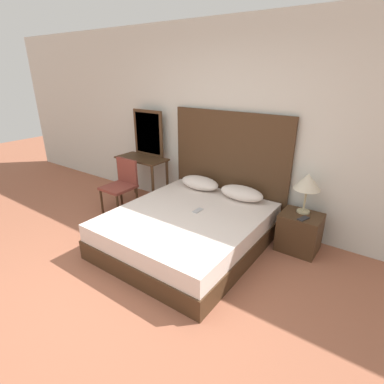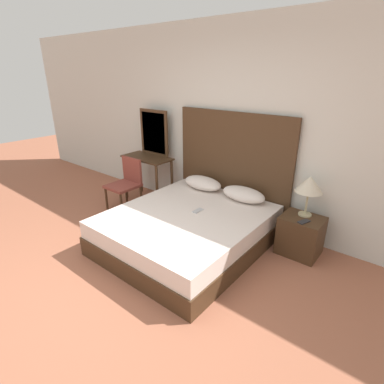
{
  "view_description": "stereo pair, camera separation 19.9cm",
  "coord_description": "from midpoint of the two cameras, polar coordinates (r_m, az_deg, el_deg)",
  "views": [
    {
      "loc": [
        1.96,
        -1.34,
        2.06
      ],
      "look_at": [
        0.01,
        1.39,
        0.7
      ],
      "focal_mm": 28.0,
      "sensor_mm": 36.0,
      "label": 1
    },
    {
      "loc": [
        2.12,
        -1.22,
        2.06
      ],
      "look_at": [
        0.01,
        1.39,
        0.7
      ],
      "focal_mm": 28.0,
      "sensor_mm": 36.0,
      "label": 2
    }
  ],
  "objects": [
    {
      "name": "ground_plane",
      "position": [
        3.17,
        -17.86,
        -19.72
      ],
      "size": [
        16.0,
        16.0,
        0.0
      ],
      "primitive_type": "plane",
      "color": "#9E5B42"
    },
    {
      "name": "wall_back",
      "position": [
        4.23,
        6.34,
        12.36
      ],
      "size": [
        10.0,
        0.06,
        2.7
      ],
      "color": "silver",
      "rests_on": "ground_plane"
    },
    {
      "name": "bed",
      "position": [
        3.76,
        -2.4,
        -7.2
      ],
      "size": [
        1.7,
        1.94,
        0.45
      ],
      "color": "#422B19",
      "rests_on": "ground_plane"
    },
    {
      "name": "headboard",
      "position": [
        4.29,
        5.65,
        4.69
      ],
      "size": [
        1.78,
        0.05,
        1.56
      ],
      "color": "#422B19",
      "rests_on": "ground_plane"
    },
    {
      "name": "pillow_left",
      "position": [
        4.36,
        0.17,
        1.74
      ],
      "size": [
        0.61,
        0.31,
        0.19
      ],
      "color": "silver",
      "rests_on": "bed"
    },
    {
      "name": "pillow_right",
      "position": [
        4.03,
        8.01,
        -0.23
      ],
      "size": [
        0.61,
        0.31,
        0.19
      ],
      "color": "silver",
      "rests_on": "bed"
    },
    {
      "name": "phone_on_bed",
      "position": [
        3.71,
        -0.41,
        -3.56
      ],
      "size": [
        0.07,
        0.15,
        0.01
      ],
      "color": "#B7B7BC",
      "rests_on": "bed"
    },
    {
      "name": "nightstand",
      "position": [
        3.86,
        18.36,
        -7.3
      ],
      "size": [
        0.47,
        0.4,
        0.47
      ],
      "color": "#422B19",
      "rests_on": "ground_plane"
    },
    {
      "name": "table_lamp",
      "position": [
        3.68,
        19.74,
        1.72
      ],
      "size": [
        0.31,
        0.31,
        0.49
      ],
      "color": "tan",
      "rests_on": "nightstand"
    },
    {
      "name": "phone_on_nightstand",
      "position": [
        3.65,
        18.98,
        -4.81
      ],
      "size": [
        0.12,
        0.16,
        0.01
      ],
      "color": "#232328",
      "rests_on": "nightstand"
    },
    {
      "name": "vanity_desk",
      "position": [
        4.98,
        -10.62,
        4.68
      ],
      "size": [
        0.84,
        0.42,
        0.75
      ],
      "color": "#422B19",
      "rests_on": "ground_plane"
    },
    {
      "name": "vanity_mirror",
      "position": [
        4.98,
        -9.51,
        10.98
      ],
      "size": [
        0.59,
        0.03,
        0.73
      ],
      "color": "#422B19",
      "rests_on": "vanity_desk"
    },
    {
      "name": "chair",
      "position": [
        4.73,
        -14.38,
        1.75
      ],
      "size": [
        0.43,
        0.45,
        0.81
      ],
      "color": "brown",
      "rests_on": "ground_plane"
    }
  ]
}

